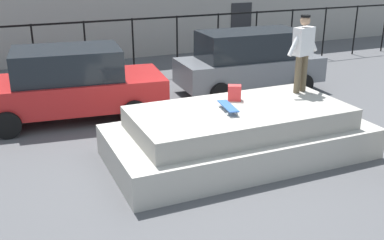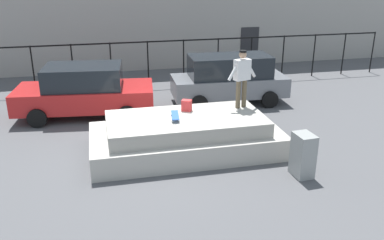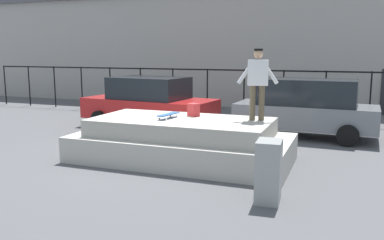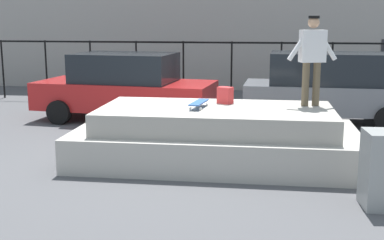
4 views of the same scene
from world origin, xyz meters
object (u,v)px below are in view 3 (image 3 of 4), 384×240
Objects in this scene: car_grey_hatchback_mid at (305,107)px; utility_box at (269,171)px; skateboarder at (258,79)px; skateboard at (168,115)px; car_red_sedan_near at (149,102)px; backpack at (194,110)px.

car_grey_hatchback_mid is 6.21m from utility_box.
skateboarder is 3.86m from car_grey_hatchback_mid.
car_grey_hatchback_mid is at bearing 77.36° from skateboarder.
skateboard is 0.18× the size of car_grey_hatchback_mid.
skateboard is 3.61m from utility_box.
skateboard is at bearing -165.67° from skateboarder.
utility_box is (5.43, -5.96, -0.35)m from car_red_sedan_near.
skateboard is 0.74m from backpack.
backpack is 0.29× the size of utility_box.
car_grey_hatchback_mid reaches higher than utility_box.
utility_box is at bearing -90.20° from car_grey_hatchback_mid.
car_grey_hatchback_mid reaches higher than backpack.
utility_box is at bearing 160.84° from backpack.
backpack is at bearing -124.78° from car_grey_hatchback_mid.
skateboarder is at bearing -35.91° from car_red_sedan_near.
car_grey_hatchback_mid is 3.89× the size of utility_box.
backpack is at bearing 178.78° from skateboarder.
skateboard is at bearing 79.34° from backpack.
backpack is at bearing 51.59° from skateboard.
car_grey_hatchback_mid is (2.94, 4.15, -0.19)m from skateboard.
car_grey_hatchback_mid is at bearing -97.03° from backpack.
skateboarder is 1.51× the size of utility_box.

